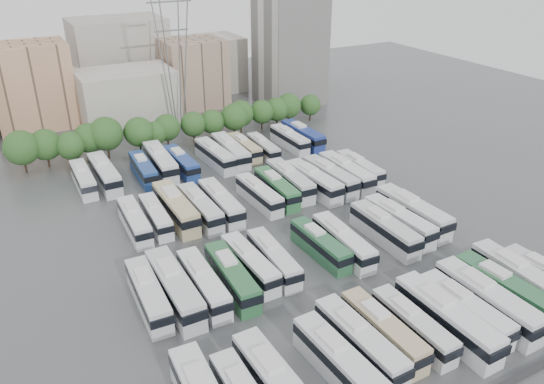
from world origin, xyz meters
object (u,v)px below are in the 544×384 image
bus_r1_s2 (203,283)px  bus_r1_s5 (273,258)px  bus_r1_s8 (343,242)px  bus_r2_s4 (200,208)px  bus_r0_s6 (383,330)px  bus_r1_s0 (148,294)px  apartment_tower (290,49)px  bus_r1_s10 (384,229)px  bus_r3_s7 (215,155)px  bus_r3_s4 (160,162)px  bus_r0_s8 (446,318)px  electricity_pylon (172,43)px  bus_r1_s12 (413,212)px  bus_r2_s11 (330,176)px  bus_r0_s5 (360,341)px  bus_r0_s11 (504,289)px  bus_r1_s7 (320,245)px  bus_r2_s1 (135,221)px  bus_r2_s13 (360,168)px  bus_r2_s8 (277,188)px  bus_r3_s3 (143,169)px  bus_r1_s4 (250,263)px  bus_r2_s7 (259,194)px  bus_r2_s3 (176,207)px  bus_r0_s7 (413,325)px  bus_r3_s13 (303,135)px  bus_r0_s4 (340,363)px  bus_r2_s2 (156,216)px  bus_r0_s9 (465,309)px  bus_r3_s8 (231,151)px  bus_r3_s10 (263,147)px  bus_r3_s5 (181,163)px  bus_r3_s12 (290,139)px  bus_r3_s9 (245,147)px  bus_r3_s0 (83,179)px  bus_r1_s1 (174,288)px  bus_r2_s12 (346,172)px  bus_r2_s5 (221,203)px  bus_r3_s1 (105,173)px  bus_r1_s11 (399,221)px

bus_r1_s2 → bus_r1_s5: bus_r1_s2 is taller
bus_r1_s8 → bus_r2_s4: 22.24m
bus_r0_s6 → bus_r1_s0: bus_r1_s0 is taller
apartment_tower → bus_r1_s10: bearing=-109.1°
bus_r3_s7 → bus_r3_s4: bearing=169.0°
bus_r0_s8 → bus_r1_s10: size_ratio=1.06×
electricity_pylon → bus_r1_s12: (16.32, -54.97, -16.58)m
bus_r2_s11 → bus_r0_s5: bearing=-121.9°
bus_r0_s11 → bus_r1_s7: bus_r0_s11 is taller
bus_r2_s1 → bus_r2_s13: (39.55, -0.07, -0.00)m
bus_r2_s8 → bus_r3_s3: bus_r2_s8 is taller
bus_r1_s4 → bus_r2_s7: (9.79, 16.59, -0.02)m
bus_r2_s3 → bus_r2_s11: size_ratio=1.05×
bus_r2_s4 → bus_r1_s2: bearing=-111.1°
bus_r0_s11 → bus_r0_s7: bearing=175.1°
apartment_tower → bus_r1_s7: size_ratio=2.29×
bus_r2_s7 → bus_r3_s13: bearing=42.2°
apartment_tower → bus_r0_s4: bearing=-117.1°
bus_r1_s5 → bus_r2_s1: bearing=128.4°
bus_r0_s7 → bus_r2_s2: size_ratio=1.03×
bus_r0_s9 → bus_r3_s8: (-3.47, 53.84, 0.22)m
bus_r3_s4 → apartment_tower: bearing=35.4°
bus_r1_s10 → bus_r3_s10: size_ratio=1.15×
bus_r3_s3 → bus_r3_s5: 6.72m
bus_r0_s8 → bus_r3_s12: 56.55m
bus_r2_s7 → bus_r3_s9: size_ratio=1.05×
bus_r0_s9 → bus_r0_s6: bearing=169.5°
bus_r0_s8 → bus_r3_s3: bearing=106.6°
bus_r2_s7 → bus_r3_s0: bus_r3_s0 is taller
bus_r1_s1 → bus_r3_s4: bearing=74.7°
bus_r2_s4 → bus_r2_s3: bearing=155.8°
electricity_pylon → bus_r2_s12: electricity_pylon is taller
bus_r3_s7 → bus_r1_s5: bearing=-103.9°
bus_r1_s12 → bus_r3_s12: bearing=89.1°
bus_r0_s4 → bus_r0_s9: bearing=-2.3°
apartment_tower → bus_r2_s11: 51.64m
bus_r1_s12 → bus_r3_s7: bus_r1_s12 is taller
bus_r0_s5 → bus_r2_s1: 37.66m
bus_r2_s5 → bus_r3_s1: bearing=125.7°
bus_r3_s8 → bus_r1_s1: bearing=-120.6°
bus_r1_s8 → bus_r2_s2: bus_r1_s8 is taller
bus_r3_s8 → bus_r1_s4: bearing=-108.2°
bus_r2_s2 → bus_r2_s3: bus_r2_s3 is taller
bus_r2_s4 → bus_r3_s9: bearing=48.7°
bus_r0_s4 → bus_r0_s11: size_ratio=0.99×
bus_r0_s8 → bus_r1_s5: size_ratio=1.16×
bus_r2_s5 → bus_r2_s7: bus_r2_s5 is taller
bus_r1_s11 → bus_r3_s1: bearing=129.5°
bus_r3_s0 → bus_r3_s8: 26.42m
bus_r3_s10 → bus_r2_s13: bearing=-56.3°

